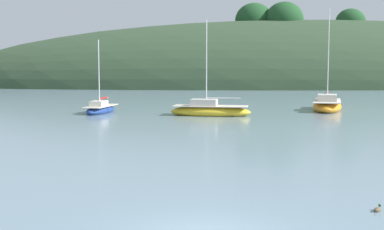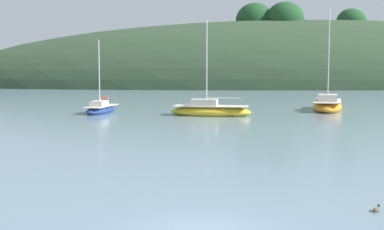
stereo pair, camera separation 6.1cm
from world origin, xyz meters
TOP-DOWN VIEW (x-y plane):
  - far_shoreline_hill at (25.00, 92.73)m, footprint 150.00×36.00m
  - sailboat_white_near at (13.28, 36.82)m, footprint 4.78×8.38m
  - sailboat_yellow_far at (1.71, 31.92)m, footprint 7.32×3.59m
  - sailboat_orange_cutter at (-8.16, 34.44)m, footprint 2.92×5.66m
  - duck_lone_right at (5.35, 2.33)m, footprint 0.37×0.37m

SIDE VIEW (x-z plane):
  - duck_lone_right at x=5.35m, z-range -0.07..0.17m
  - far_shoreline_hill at x=25.00m, z-range -14.96..15.16m
  - sailboat_orange_cutter at x=-8.16m, z-range -3.05..3.75m
  - sailboat_yellow_far at x=1.71m, z-range -3.83..4.66m
  - sailboat_white_near at x=13.28m, z-range -4.52..5.46m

